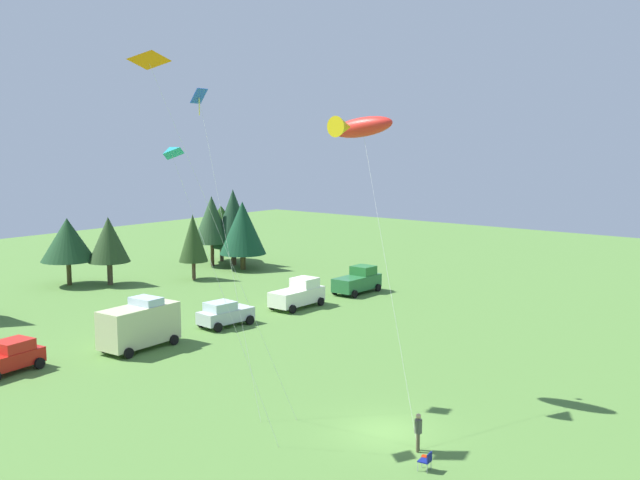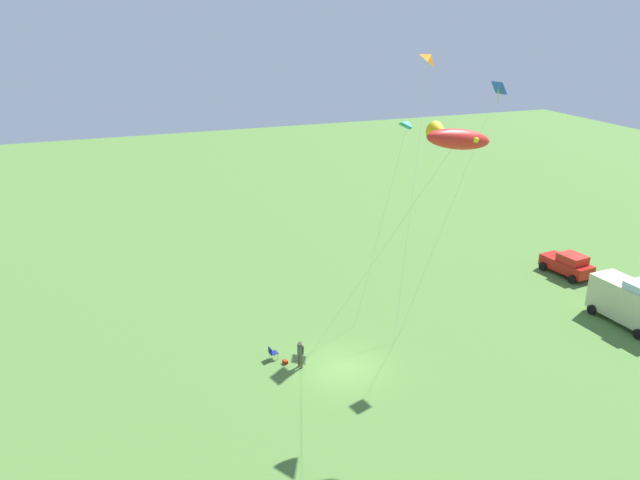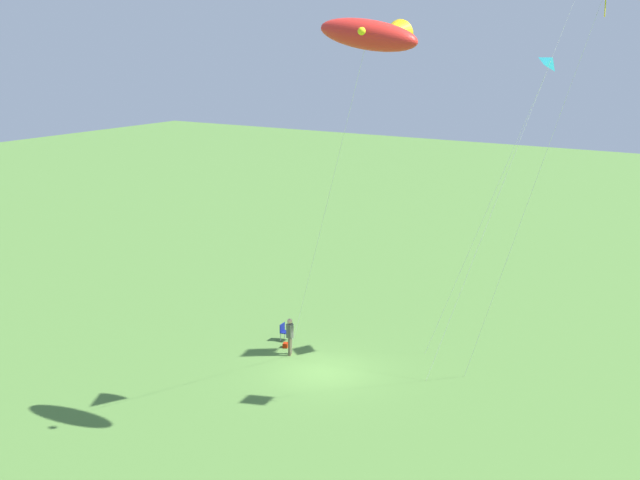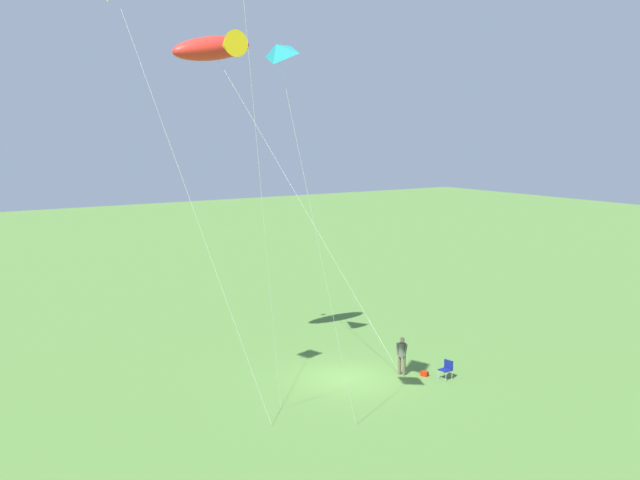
# 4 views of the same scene
# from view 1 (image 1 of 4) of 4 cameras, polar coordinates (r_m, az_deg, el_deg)

# --- Properties ---
(ground_plane) EXTENTS (160.00, 160.00, 0.00)m
(ground_plane) POSITION_cam_1_polar(r_m,az_deg,el_deg) (36.74, 4.98, -14.31)
(ground_plane) COLOR #4F7A35
(person_kite_flyer) EXTENTS (0.54, 0.45, 1.74)m
(person_kite_flyer) POSITION_cam_1_polar(r_m,az_deg,el_deg) (34.39, 7.49, -14.10)
(person_kite_flyer) COLOR brown
(person_kite_flyer) RESTS_ON ground
(folding_chair) EXTENTS (0.54, 0.54, 0.82)m
(folding_chair) POSITION_cam_1_polar(r_m,az_deg,el_deg) (32.79, 8.13, -16.25)
(folding_chair) COLOR navy
(folding_chair) RESTS_ON ground
(backpack_on_grass) EXTENTS (0.38, 0.32, 0.22)m
(backpack_on_grass) POSITION_cam_1_polar(r_m,az_deg,el_deg) (33.84, 7.93, -16.15)
(backpack_on_grass) COLOR #AC2107
(backpack_on_grass) RESTS_ON ground
(car_red_sedan) EXTENTS (4.40, 2.67, 1.89)m
(car_red_sedan) POSITION_cam_1_polar(r_m,az_deg,el_deg) (48.47, -22.65, -8.22)
(car_red_sedan) COLOR red
(car_red_sedan) RESTS_ON ground
(van_camper_beige) EXTENTS (5.53, 2.89, 3.34)m
(van_camper_beige) POSITION_cam_1_polar(r_m,az_deg,el_deg) (50.98, -13.59, -6.25)
(van_camper_beige) COLOR beige
(van_camper_beige) RESTS_ON ground
(car_silver_compact) EXTENTS (4.34, 2.50, 1.89)m
(car_silver_compact) POSITION_cam_1_polar(r_m,az_deg,el_deg) (55.93, -7.29, -5.59)
(car_silver_compact) COLOR silver
(car_silver_compact) RESTS_ON ground
(truck_white_pickup) EXTENTS (5.01, 2.43, 2.34)m
(truck_white_pickup) POSITION_cam_1_polar(r_m,az_deg,el_deg) (61.61, -1.67, -4.14)
(truck_white_pickup) COLOR white
(truck_white_pickup) RESTS_ON ground
(truck_green_flatbed) EXTENTS (5.00, 2.41, 2.34)m
(truck_green_flatbed) POSITION_cam_1_polar(r_m,az_deg,el_deg) (67.40, 2.91, -3.11)
(truck_green_flatbed) COLOR #286938
(truck_green_flatbed) RESTS_ON ground
(treeline_distant) EXTENTS (36.85, 11.65, 8.33)m
(treeline_distant) POSITION_cam_1_polar(r_m,az_deg,el_deg) (76.08, -11.71, 0.75)
(treeline_distant) COLOR #4B311B
(treeline_distant) RESTS_ON ground
(kite_large_fish) EXTENTS (6.02, 8.63, 15.12)m
(kite_large_fish) POSITION_cam_1_polar(r_m,az_deg,el_deg) (39.43, 2.89, 8.59)
(kite_large_fish) COLOR red
(kite_large_fish) RESTS_ON ground
(kite_diamond_blue) EXTENTS (1.61, 5.56, 16.34)m
(kite_diamond_blue) POSITION_cam_1_polar(r_m,az_deg,el_deg) (39.53, -9.01, 9.76)
(kite_diamond_blue) COLOR blue
(kite_diamond_blue) RESTS_ON ground
(kite_delta_teal) EXTENTS (2.70, 5.00, 13.57)m
(kite_delta_teal) POSITION_cam_1_polar(r_m,az_deg,el_deg) (34.00, -11.37, 6.56)
(kite_delta_teal) COLOR teal
(kite_delta_teal) RESTS_ON ground
(kite_delta_orange) EXTENTS (5.88, 5.21, 17.85)m
(kite_delta_orange) POSITION_cam_1_polar(r_m,az_deg,el_deg) (35.33, -12.99, 13.33)
(kite_delta_orange) COLOR orange
(kite_delta_orange) RESTS_ON ground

